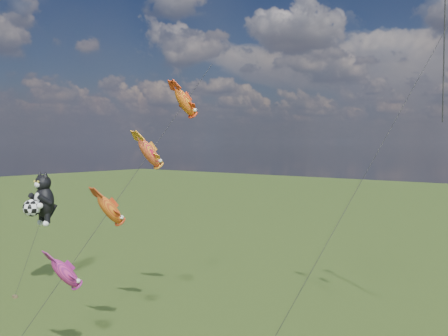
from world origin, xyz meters
The scene contains 2 objects.
cat_kite_rig centered at (-6.14, 8.22, 7.96)m, with size 2.17×3.99×10.41m.
fish_windsock_rig centered at (8.82, 5.41, 10.45)m, with size 2.82×15.78×18.64m.
Camera 1 is at (33.19, -15.53, 12.94)m, focal length 40.00 mm.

